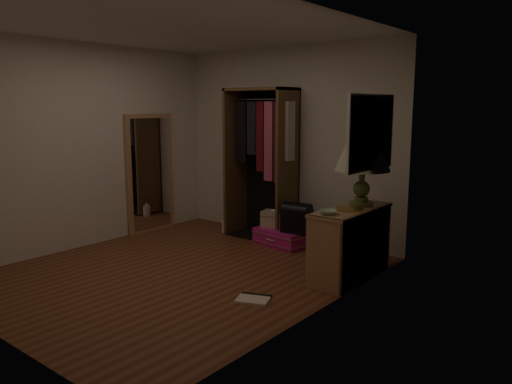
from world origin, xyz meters
TOP-DOWN VIEW (x-y plane):
  - ground at (0.00, 0.00)m, footprint 4.00×4.00m
  - room_walls at (0.08, 0.04)m, footprint 3.52×4.02m
  - console_bookshelf at (1.54, 1.05)m, footprint 0.42×1.12m
  - open_wardrobe at (-0.21, 1.77)m, footprint 1.00×0.50m
  - floor_mirror at (-1.70, 1.00)m, footprint 0.06×0.80m
  - pink_suitcase at (0.25, 1.60)m, footprint 0.76×0.59m
  - train_case at (0.08, 1.61)m, footprint 0.36×0.29m
  - black_bag at (0.48, 1.55)m, footprint 0.38×0.27m
  - table_lamp at (1.54, 1.22)m, footprint 0.75×0.75m
  - brass_tray at (1.54, 0.95)m, footprint 0.32×0.32m
  - ceramic_bowl at (1.49, 0.61)m, footprint 0.23×0.23m
  - white_jug at (-0.78, 1.60)m, footprint 0.15×0.15m
  - floor_book at (1.14, -0.14)m, footprint 0.37×0.34m

SIDE VIEW (x-z plane):
  - ground at x=0.00m, z-range 0.00..0.00m
  - floor_book at x=1.14m, z-range 0.00..0.03m
  - white_jug at x=-0.78m, z-range -0.02..0.19m
  - pink_suitcase at x=0.25m, z-range 0.00..0.22m
  - train_case at x=0.08m, z-range 0.21..0.44m
  - console_bookshelf at x=1.54m, z-range 0.01..0.76m
  - black_bag at x=0.48m, z-range 0.22..0.61m
  - brass_tray at x=1.54m, z-range 0.75..0.77m
  - ceramic_bowl at x=1.49m, z-range 0.75..0.79m
  - floor_mirror at x=-1.70m, z-range 0.00..1.70m
  - open_wardrobe at x=-0.21m, z-range 0.19..2.24m
  - table_lamp at x=1.54m, z-range 0.92..1.66m
  - room_walls at x=0.08m, z-range 0.20..2.80m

